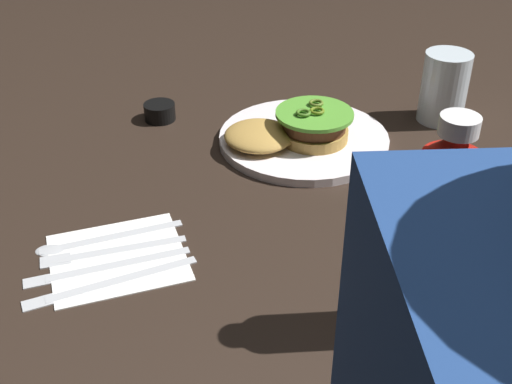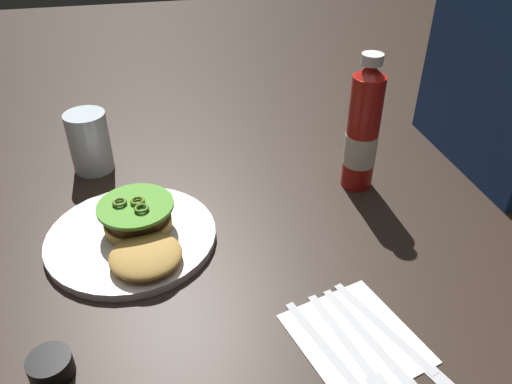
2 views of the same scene
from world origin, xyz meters
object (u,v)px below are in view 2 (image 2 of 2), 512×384
object	(u,v)px
dinner_plate	(132,237)
condiment_cup	(51,367)
butter_knife	(397,337)
napkin	(355,338)
spoon_utensil	(342,366)
fork_utensil	(355,351)
water_glass	(90,142)
steak_knife	(377,346)
ketchup_bottle	(363,132)
burger_sandwich	(140,230)

from	to	relation	value
dinner_plate	condiment_cup	world-z (taller)	condiment_cup
condiment_cup	butter_knife	size ratio (longest dim) A/B	0.27
napkin	spoon_utensil	size ratio (longest dim) A/B	0.89
spoon_utensil	fork_utensil	distance (m)	0.03
napkin	condiment_cup	bearing A→B (deg)	-94.01
condiment_cup	fork_utensil	xyz separation A→B (m)	(0.05, 0.36, -0.01)
dinner_plate	spoon_utensil	bearing A→B (deg)	39.34
water_glass	fork_utensil	size ratio (longest dim) A/B	0.66
dinner_plate	water_glass	world-z (taller)	water_glass
steak_knife	condiment_cup	bearing A→B (deg)	-96.78
water_glass	spoon_utensil	xyz separation A→B (m)	(0.53, 0.31, -0.05)
ketchup_bottle	steak_knife	size ratio (longest dim) A/B	1.28
spoon_utensil	steak_knife	world-z (taller)	same
water_glass	ketchup_bottle	bearing A→B (deg)	71.68
ketchup_bottle	condiment_cup	distance (m)	0.60
burger_sandwich	dinner_plate	bearing A→B (deg)	-139.26
dinner_plate	fork_utensil	bearing A→B (deg)	43.61
steak_knife	water_glass	bearing A→B (deg)	-144.70
steak_knife	butter_knife	xyz separation A→B (m)	(-0.01, 0.03, 0.00)
water_glass	condiment_cup	size ratio (longest dim) A/B	2.23
napkin	spoon_utensil	distance (m)	0.05
napkin	butter_knife	size ratio (longest dim) A/B	0.82
fork_utensil	steak_knife	distance (m)	0.03
burger_sandwich	spoon_utensil	world-z (taller)	burger_sandwich
dinner_plate	water_glass	size ratio (longest dim) A/B	2.28
fork_utensil	butter_knife	world-z (taller)	same
water_glass	napkin	size ratio (longest dim) A/B	0.74
fork_utensil	water_glass	bearing A→B (deg)	-147.05
dinner_plate	ketchup_bottle	distance (m)	0.43
burger_sandwich	butter_knife	size ratio (longest dim) A/B	1.02
ketchup_bottle	spoon_utensil	bearing A→B (deg)	-23.65
butter_knife	water_glass	bearing A→B (deg)	-142.13
ketchup_bottle	butter_knife	size ratio (longest dim) A/B	1.27
spoon_utensil	napkin	bearing A→B (deg)	140.28
condiment_cup	steak_knife	distance (m)	0.39
condiment_cup	fork_utensil	world-z (taller)	condiment_cup
spoon_utensil	fork_utensil	xyz separation A→B (m)	(-0.02, 0.02, -0.00)
burger_sandwich	water_glass	bearing A→B (deg)	-161.71
burger_sandwich	condiment_cup	xyz separation A→B (m)	(0.21, -0.11, -0.02)
water_glass	fork_utensil	bearing A→B (deg)	32.95
condiment_cup	spoon_utensil	xyz separation A→B (m)	(0.06, 0.34, -0.01)
napkin	fork_utensil	world-z (taller)	fork_utensil
burger_sandwich	fork_utensil	world-z (taller)	burger_sandwich
water_glass	steak_knife	distance (m)	0.63
fork_utensil	steak_knife	xyz separation A→B (m)	(-0.00, 0.03, 0.00)
ketchup_bottle	napkin	bearing A→B (deg)	-21.43
steak_knife	butter_knife	distance (m)	0.03
water_glass	spoon_utensil	bearing A→B (deg)	30.29
napkin	steak_knife	distance (m)	0.03
steak_knife	fork_utensil	bearing A→B (deg)	-87.83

